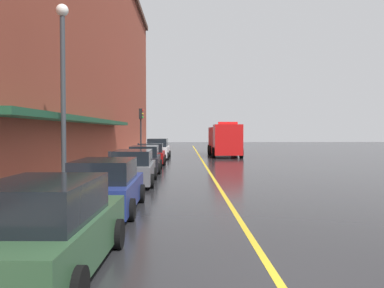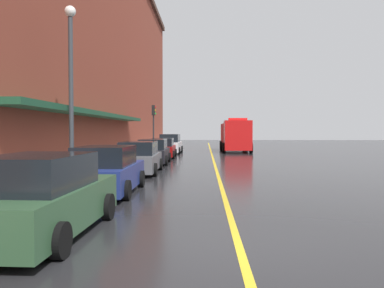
% 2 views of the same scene
% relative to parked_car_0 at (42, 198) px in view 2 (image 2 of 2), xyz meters
% --- Properties ---
extents(ground_plane, '(112.00, 112.00, 0.00)m').
position_rel_parked_car_0_xyz_m(ground_plane, '(4.01, 24.06, -0.80)').
color(ground_plane, '#232326').
extents(sidewalk_left, '(2.40, 70.00, 0.15)m').
position_rel_parked_car_0_xyz_m(sidewalk_left, '(-2.19, 24.06, -0.72)').
color(sidewalk_left, '#ADA8A0').
rests_on(sidewalk_left, ground).
extents(lane_center_stripe, '(0.16, 70.00, 0.01)m').
position_rel_parked_car_0_xyz_m(lane_center_stripe, '(4.01, 24.06, -0.79)').
color(lane_center_stripe, gold).
rests_on(lane_center_stripe, ground).
extents(brick_building_left, '(13.80, 64.00, 18.64)m').
position_rel_parked_car_0_xyz_m(brick_building_left, '(-9.71, 23.06, 8.53)').
color(brick_building_left, brown).
rests_on(brick_building_left, ground).
extents(parked_car_0, '(2.22, 4.80, 1.69)m').
position_rel_parked_car_0_xyz_m(parked_car_0, '(0.00, 0.00, 0.00)').
color(parked_car_0, '#2D5133').
rests_on(parked_car_0, ground).
extents(parked_car_1, '(2.14, 4.64, 1.64)m').
position_rel_parked_car_0_xyz_m(parked_car_1, '(-0.03, 5.48, -0.02)').
color(parked_car_1, navy).
rests_on(parked_car_1, ground).
extents(parked_car_2, '(2.14, 4.91, 1.62)m').
position_rel_parked_car_0_xyz_m(parked_car_2, '(0.05, 11.85, -0.03)').
color(parked_car_2, '#595B60').
rests_on(parked_car_2, ground).
extents(parked_car_3, '(2.12, 4.88, 1.61)m').
position_rel_parked_car_0_xyz_m(parked_car_3, '(0.03, 17.46, -0.04)').
color(parked_car_3, black).
rests_on(parked_car_3, ground).
extents(parked_car_4, '(2.17, 4.47, 1.56)m').
position_rel_parked_car_0_xyz_m(parked_car_4, '(0.01, 23.00, -0.06)').
color(parked_car_4, maroon).
rests_on(parked_car_4, ground).
extents(parked_car_5, '(2.17, 4.86, 1.82)m').
position_rel_parked_car_0_xyz_m(parked_car_5, '(0.12, 28.99, 0.05)').
color(parked_car_5, silver).
rests_on(parked_car_5, ground).
extents(fire_truck, '(2.88, 8.85, 3.34)m').
position_rel_parked_car_0_xyz_m(fire_truck, '(6.49, 32.55, 0.80)').
color(fire_truck, red).
rests_on(fire_truck, ground).
extents(parking_meter_0, '(0.14, 0.18, 1.33)m').
position_rel_parked_car_0_xyz_m(parking_meter_0, '(-1.34, 26.12, 0.26)').
color(parking_meter_0, '#4C4C51').
rests_on(parking_meter_0, sidewalk_left).
extents(parking_meter_1, '(0.14, 0.18, 1.33)m').
position_rel_parked_car_0_xyz_m(parking_meter_1, '(-1.34, 13.24, 0.26)').
color(parking_meter_1, '#4C4C51').
rests_on(parking_meter_1, sidewalk_left).
extents(street_lamp_left, '(0.44, 0.44, 6.94)m').
position_rel_parked_car_0_xyz_m(street_lamp_left, '(-1.94, 7.50, 3.60)').
color(street_lamp_left, '#33383D').
rests_on(street_lamp_left, sidewalk_left).
extents(traffic_light_near, '(0.38, 0.36, 4.30)m').
position_rel_parked_car_0_xyz_m(traffic_light_near, '(-1.28, 27.56, 2.36)').
color(traffic_light_near, '#232326').
rests_on(traffic_light_near, sidewalk_left).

